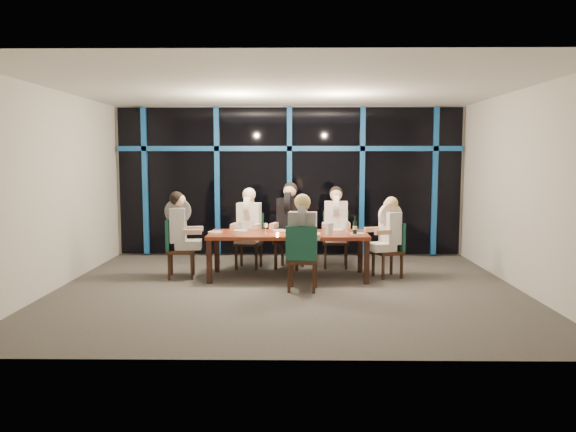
# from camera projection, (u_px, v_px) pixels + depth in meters

# --- Properties ---
(room) EXTENTS (7.04, 7.00, 3.02)m
(room) POSITION_uv_depth(u_px,v_px,m) (287.00, 155.00, 8.29)
(room) COLOR #4F4A45
(room) RESTS_ON ground
(window_wall) EXTENTS (6.86, 0.43, 2.94)m
(window_wall) POSITION_uv_depth(u_px,v_px,m) (290.00, 179.00, 11.26)
(window_wall) COLOR black
(window_wall) RESTS_ON ground
(dining_table) EXTENTS (2.60, 1.00, 0.75)m
(dining_table) POSITION_uv_depth(u_px,v_px,m) (288.00, 237.00, 9.23)
(dining_table) COLOR maroon
(dining_table) RESTS_ON ground
(chair_far_left) EXTENTS (0.52, 0.52, 0.98)m
(chair_far_left) POSITION_uv_depth(u_px,v_px,m) (250.00, 237.00, 10.12)
(chair_far_left) COLOR black
(chair_far_left) RESTS_ON ground
(chair_far_mid) EXTENTS (0.60, 0.60, 1.05)m
(chair_far_mid) POSITION_uv_depth(u_px,v_px,m) (291.00, 235.00, 10.12)
(chair_far_mid) COLOR black
(chair_far_mid) RESTS_ON ground
(chair_far_right) EXTENTS (0.49, 0.49, 1.00)m
(chair_far_right) POSITION_uv_depth(u_px,v_px,m) (336.00, 236.00, 10.22)
(chair_far_right) COLOR black
(chair_far_right) RESTS_ON ground
(chair_end_left) EXTENTS (0.50, 0.50, 0.98)m
(chair_end_left) POSITION_uv_depth(u_px,v_px,m) (176.00, 245.00, 9.24)
(chair_end_left) COLOR black
(chair_end_left) RESTS_ON ground
(chair_end_right) EXTENTS (0.54, 0.54, 0.91)m
(chair_end_right) POSITION_uv_depth(u_px,v_px,m) (392.00, 247.00, 9.31)
(chair_end_right) COLOR black
(chair_end_right) RESTS_ON ground
(chair_near_mid) EXTENTS (0.51, 0.51, 0.99)m
(chair_near_mid) POSITION_uv_depth(u_px,v_px,m) (302.00, 255.00, 8.29)
(chair_near_mid) COLOR black
(chair_near_mid) RESTS_ON ground
(diner_far_left) EXTENTS (0.53, 0.65, 0.96)m
(diner_far_left) POSITION_uv_depth(u_px,v_px,m) (249.00, 216.00, 10.00)
(diner_far_left) COLOR white
(diner_far_left) RESTS_ON ground
(diner_far_mid) EXTENTS (0.61, 0.71, 1.02)m
(diner_far_mid) POSITION_uv_depth(u_px,v_px,m) (290.00, 213.00, 9.99)
(diner_far_mid) COLOR black
(diner_far_mid) RESTS_ON ground
(diner_far_right) EXTENTS (0.51, 0.63, 0.97)m
(diner_far_right) POSITION_uv_depth(u_px,v_px,m) (336.00, 215.00, 10.09)
(diner_far_right) COLOR white
(diner_far_right) RESTS_ON ground
(diner_end_left) EXTENTS (0.63, 0.51, 0.95)m
(diner_end_left) POSITION_uv_depth(u_px,v_px,m) (180.00, 222.00, 9.20)
(diner_end_left) COLOR black
(diner_end_left) RESTS_ON ground
(diner_end_right) EXTENTS (0.62, 0.55, 0.89)m
(diner_end_right) POSITION_uv_depth(u_px,v_px,m) (388.00, 225.00, 9.24)
(diner_end_right) COLOR white
(diner_end_right) RESTS_ON ground
(diner_near_mid) EXTENTS (0.52, 0.64, 0.96)m
(diner_near_mid) POSITION_uv_depth(u_px,v_px,m) (303.00, 228.00, 8.33)
(diner_near_mid) COLOR black
(diner_near_mid) RESTS_ON ground
(plate_far_left) EXTENTS (0.24, 0.24, 0.01)m
(plate_far_left) POSITION_uv_depth(u_px,v_px,m) (240.00, 230.00, 9.47)
(plate_far_left) COLOR white
(plate_far_left) RESTS_ON dining_table
(plate_far_mid) EXTENTS (0.24, 0.24, 0.01)m
(plate_far_mid) POSITION_uv_depth(u_px,v_px,m) (280.00, 230.00, 9.48)
(plate_far_mid) COLOR white
(plate_far_mid) RESTS_ON dining_table
(plate_far_right) EXTENTS (0.24, 0.24, 0.01)m
(plate_far_right) POSITION_uv_depth(u_px,v_px,m) (336.00, 230.00, 9.55)
(plate_far_right) COLOR white
(plate_far_right) RESTS_ON dining_table
(plate_end_left) EXTENTS (0.24, 0.24, 0.01)m
(plate_end_left) POSITION_uv_depth(u_px,v_px,m) (215.00, 232.00, 9.28)
(plate_end_left) COLOR white
(plate_end_left) RESTS_ON dining_table
(plate_end_right) EXTENTS (0.24, 0.24, 0.01)m
(plate_end_right) POSITION_uv_depth(u_px,v_px,m) (357.00, 234.00, 9.07)
(plate_end_right) COLOR white
(plate_end_right) RESTS_ON dining_table
(plate_near_mid) EXTENTS (0.24, 0.24, 0.01)m
(plate_near_mid) POSITION_uv_depth(u_px,v_px,m) (306.00, 235.00, 8.91)
(plate_near_mid) COLOR white
(plate_near_mid) RESTS_ON dining_table
(wine_bottle) EXTENTS (0.07, 0.07, 0.31)m
(wine_bottle) POSITION_uv_depth(u_px,v_px,m) (355.00, 227.00, 8.99)
(wine_bottle) COLOR black
(wine_bottle) RESTS_ON dining_table
(water_pitcher) EXTENTS (0.12, 0.11, 0.20)m
(water_pitcher) POSITION_uv_depth(u_px,v_px,m) (329.00, 229.00, 8.95)
(water_pitcher) COLOR silver
(water_pitcher) RESTS_ON dining_table
(tea_light) EXTENTS (0.05, 0.05, 0.03)m
(tea_light) POSITION_uv_depth(u_px,v_px,m) (277.00, 233.00, 9.05)
(tea_light) COLOR #FF9F4C
(tea_light) RESTS_ON dining_table
(wine_glass_a) EXTENTS (0.06, 0.06, 0.16)m
(wine_glass_a) POSITION_uv_depth(u_px,v_px,m) (266.00, 226.00, 9.16)
(wine_glass_a) COLOR silver
(wine_glass_a) RESTS_ON dining_table
(wine_glass_b) EXTENTS (0.07, 0.07, 0.18)m
(wine_glass_b) POSITION_uv_depth(u_px,v_px,m) (295.00, 224.00, 9.35)
(wine_glass_b) COLOR silver
(wine_glass_b) RESTS_ON dining_table
(wine_glass_c) EXTENTS (0.07, 0.07, 0.18)m
(wine_glass_c) POSITION_uv_depth(u_px,v_px,m) (312.00, 225.00, 9.25)
(wine_glass_c) COLOR white
(wine_glass_c) RESTS_ON dining_table
(wine_glass_d) EXTENTS (0.07, 0.07, 0.17)m
(wine_glass_d) POSITION_uv_depth(u_px,v_px,m) (241.00, 224.00, 9.33)
(wine_glass_d) COLOR silver
(wine_glass_d) RESTS_ON dining_table
(wine_glass_e) EXTENTS (0.07, 0.07, 0.17)m
(wine_glass_e) POSITION_uv_depth(u_px,v_px,m) (347.00, 224.00, 9.36)
(wine_glass_e) COLOR silver
(wine_glass_e) RESTS_ON dining_table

